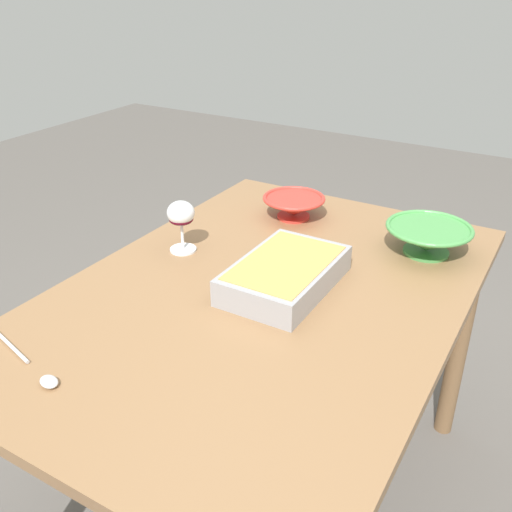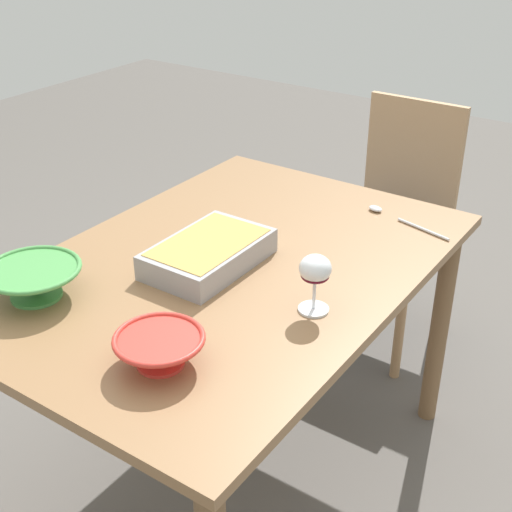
{
  "view_description": "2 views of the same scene",
  "coord_description": "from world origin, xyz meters",
  "px_view_note": "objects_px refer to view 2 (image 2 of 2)",
  "views": [
    {
      "loc": [
        1.03,
        0.59,
        1.46
      ],
      "look_at": [
        -0.08,
        -0.07,
        0.79
      ],
      "focal_mm": 40.11,
      "sensor_mm": 36.0,
      "label": 1
    },
    {
      "loc": [
        -1.29,
        -0.97,
        1.65
      ],
      "look_at": [
        0.03,
        -0.07,
        0.78
      ],
      "focal_mm": 49.45,
      "sensor_mm": 36.0,
      "label": 2
    }
  ],
  "objects_px": {
    "dining_table": "(230,296)",
    "mixing_bowl": "(34,280)",
    "casserole_dish": "(208,252)",
    "small_bowl": "(160,348)",
    "chair": "(395,215)",
    "serving_spoon": "(393,216)",
    "wine_glass": "(315,273)"
  },
  "relations": [
    {
      "from": "casserole_dish",
      "to": "mixing_bowl",
      "type": "height_order",
      "value": "mixing_bowl"
    },
    {
      "from": "casserole_dish",
      "to": "dining_table",
      "type": "bearing_deg",
      "value": -43.24
    },
    {
      "from": "dining_table",
      "to": "casserole_dish",
      "type": "distance_m",
      "value": 0.15
    },
    {
      "from": "wine_glass",
      "to": "casserole_dish",
      "type": "bearing_deg",
      "value": 84.45
    },
    {
      "from": "wine_glass",
      "to": "serving_spoon",
      "type": "distance_m",
      "value": 0.57
    },
    {
      "from": "casserole_dish",
      "to": "chair",
      "type": "bearing_deg",
      "value": -3.47
    },
    {
      "from": "mixing_bowl",
      "to": "serving_spoon",
      "type": "height_order",
      "value": "mixing_bowl"
    },
    {
      "from": "mixing_bowl",
      "to": "small_bowl",
      "type": "height_order",
      "value": "mixing_bowl"
    },
    {
      "from": "casserole_dish",
      "to": "small_bowl",
      "type": "distance_m",
      "value": 0.43
    },
    {
      "from": "chair",
      "to": "serving_spoon",
      "type": "bearing_deg",
      "value": -158.37
    },
    {
      "from": "chair",
      "to": "casserole_dish",
      "type": "distance_m",
      "value": 1.1
    },
    {
      "from": "small_bowl",
      "to": "serving_spoon",
      "type": "height_order",
      "value": "small_bowl"
    },
    {
      "from": "serving_spoon",
      "to": "wine_glass",
      "type": "bearing_deg",
      "value": -174.02
    },
    {
      "from": "mixing_bowl",
      "to": "serving_spoon",
      "type": "distance_m",
      "value": 1.03
    },
    {
      "from": "casserole_dish",
      "to": "small_bowl",
      "type": "relative_size",
      "value": 1.73
    },
    {
      "from": "chair",
      "to": "casserole_dish",
      "type": "bearing_deg",
      "value": 176.53
    },
    {
      "from": "dining_table",
      "to": "serving_spoon",
      "type": "bearing_deg",
      "value": -25.74
    },
    {
      "from": "chair",
      "to": "small_bowl",
      "type": "distance_m",
      "value": 1.48
    },
    {
      "from": "dining_table",
      "to": "chair",
      "type": "height_order",
      "value": "chair"
    },
    {
      "from": "chair",
      "to": "casserole_dish",
      "type": "xyz_separation_m",
      "value": [
        -1.06,
        0.06,
        0.29
      ]
    },
    {
      "from": "chair",
      "to": "small_bowl",
      "type": "height_order",
      "value": "chair"
    },
    {
      "from": "chair",
      "to": "mixing_bowl",
      "type": "distance_m",
      "value": 1.48
    },
    {
      "from": "dining_table",
      "to": "mixing_bowl",
      "type": "relative_size",
      "value": 5.67
    },
    {
      "from": "wine_glass",
      "to": "small_bowl",
      "type": "bearing_deg",
      "value": 156.1
    },
    {
      "from": "chair",
      "to": "wine_glass",
      "type": "relative_size",
      "value": 6.37
    },
    {
      "from": "mixing_bowl",
      "to": "serving_spoon",
      "type": "relative_size",
      "value": 0.82
    },
    {
      "from": "small_bowl",
      "to": "wine_glass",
      "type": "bearing_deg",
      "value": -23.9
    },
    {
      "from": "dining_table",
      "to": "mixing_bowl",
      "type": "xyz_separation_m",
      "value": [
        -0.4,
        0.28,
        0.15
      ]
    },
    {
      "from": "chair",
      "to": "dining_table",
      "type": "bearing_deg",
      "value": 178.51
    },
    {
      "from": "wine_glass",
      "to": "dining_table",
      "type": "bearing_deg",
      "value": 76.22
    },
    {
      "from": "wine_glass",
      "to": "casserole_dish",
      "type": "distance_m",
      "value": 0.34
    },
    {
      "from": "dining_table",
      "to": "casserole_dish",
      "type": "relative_size",
      "value": 3.94
    }
  ]
}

